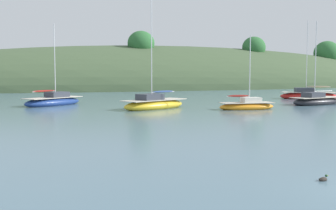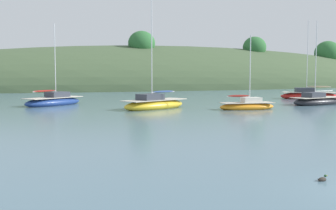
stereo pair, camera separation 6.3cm
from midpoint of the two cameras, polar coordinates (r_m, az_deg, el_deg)
name	(u,v)px [view 1 (the left image)]	position (r m, az deg, el deg)	size (l,w,h in m)	color
far_shoreline_hill	(174,87)	(99.09, 0.86, 2.52)	(150.00, 36.00, 23.16)	#425638
sailboat_yellow_far	(154,104)	(40.78, -2.04, 0.12)	(8.16, 5.72, 11.33)	gold
sailboat_black_sloop	(53,101)	(46.93, -16.05, 0.51)	(7.56, 6.51, 9.40)	navy
sailboat_cream_ketch	(247,106)	(40.83, 11.14, -0.10)	(5.97, 2.61, 7.61)	orange
sailboat_teal_outer	(308,95)	(59.68, 19.34, 1.29)	(8.26, 5.98, 11.22)	red
sailboat_white_near	(316,101)	(49.17, 20.32, 0.56)	(7.41, 3.54, 9.76)	#232328
duck_trailing	(323,179)	(14.74, 21.13, -9.83)	(0.43, 0.22, 0.24)	#2D2823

